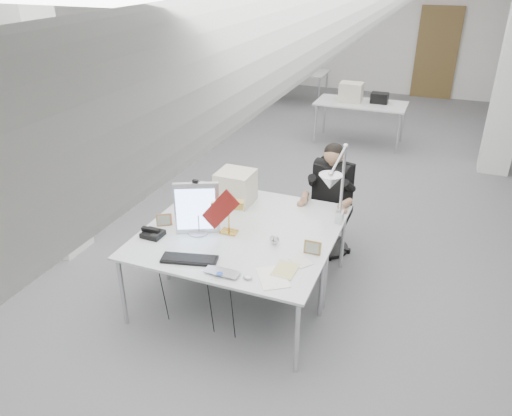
{
  "coord_description": "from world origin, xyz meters",
  "views": [
    {
      "loc": [
        1.67,
        -5.92,
        3.14
      ],
      "look_at": [
        0.13,
        -2.0,
        0.99
      ],
      "focal_mm": 35.0,
      "sensor_mm": 36.0,
      "label": 1
    }
  ],
  "objects_px": {
    "office_chair": "(331,208)",
    "monitor": "(197,208)",
    "bankers_lamp": "(229,217)",
    "beige_monitor": "(236,187)",
    "architect_lamp": "(337,189)",
    "seated_person": "(332,182)",
    "desk_main": "(222,254)",
    "desk_phone": "(153,234)",
    "laptop": "(220,275)"
  },
  "relations": [
    {
      "from": "laptop",
      "to": "architect_lamp",
      "type": "xyz_separation_m",
      "value": [
        0.71,
        1.04,
        0.47
      ]
    },
    {
      "from": "desk_main",
      "to": "bankers_lamp",
      "type": "distance_m",
      "value": 0.41
    },
    {
      "from": "bankers_lamp",
      "to": "architect_lamp",
      "type": "xyz_separation_m",
      "value": [
        0.94,
        0.34,
        0.3
      ]
    },
    {
      "from": "seated_person",
      "to": "beige_monitor",
      "type": "distance_m",
      "value": 1.07
    },
    {
      "from": "bankers_lamp",
      "to": "architect_lamp",
      "type": "bearing_deg",
      "value": -0.6
    },
    {
      "from": "desk_phone",
      "to": "architect_lamp",
      "type": "xyz_separation_m",
      "value": [
        1.58,
        0.67,
        0.45
      ]
    },
    {
      "from": "desk_phone",
      "to": "architect_lamp",
      "type": "relative_size",
      "value": 0.2
    },
    {
      "from": "desk_phone",
      "to": "architect_lamp",
      "type": "bearing_deg",
      "value": 24.49
    },
    {
      "from": "monitor",
      "to": "laptop",
      "type": "distance_m",
      "value": 0.82
    },
    {
      "from": "desk_main",
      "to": "office_chair",
      "type": "xyz_separation_m",
      "value": [
        0.61,
        1.61,
        -0.19
      ]
    },
    {
      "from": "beige_monitor",
      "to": "architect_lamp",
      "type": "distance_m",
      "value": 1.22
    },
    {
      "from": "seated_person",
      "to": "beige_monitor",
      "type": "bearing_deg",
      "value": -130.11
    },
    {
      "from": "bankers_lamp",
      "to": "architect_lamp",
      "type": "distance_m",
      "value": 1.04
    },
    {
      "from": "desk_main",
      "to": "architect_lamp",
      "type": "bearing_deg",
      "value": 39.12
    },
    {
      "from": "monitor",
      "to": "laptop",
      "type": "height_order",
      "value": "monitor"
    },
    {
      "from": "desk_main",
      "to": "desk_phone",
      "type": "distance_m",
      "value": 0.73
    },
    {
      "from": "office_chair",
      "to": "laptop",
      "type": "distance_m",
      "value": 2.02
    },
    {
      "from": "desk_phone",
      "to": "beige_monitor",
      "type": "distance_m",
      "value": 1.07
    },
    {
      "from": "office_chair",
      "to": "monitor",
      "type": "distance_m",
      "value": 1.74
    },
    {
      "from": "monitor",
      "to": "laptop",
      "type": "xyz_separation_m",
      "value": [
        0.5,
        -0.59,
        -0.25
      ]
    },
    {
      "from": "monitor",
      "to": "bankers_lamp",
      "type": "relative_size",
      "value": 1.5
    },
    {
      "from": "desk_main",
      "to": "desk_phone",
      "type": "bearing_deg",
      "value": 177.98
    },
    {
      "from": "seated_person",
      "to": "monitor",
      "type": "height_order",
      "value": "seated_person"
    },
    {
      "from": "seated_person",
      "to": "monitor",
      "type": "bearing_deg",
      "value": -109.11
    },
    {
      "from": "desk_main",
      "to": "laptop",
      "type": "height_order",
      "value": "laptop"
    },
    {
      "from": "desk_main",
      "to": "desk_phone",
      "type": "height_order",
      "value": "desk_phone"
    },
    {
      "from": "seated_person",
      "to": "laptop",
      "type": "xyz_separation_m",
      "value": [
        -0.47,
        -1.91,
        -0.13
      ]
    },
    {
      "from": "desk_main",
      "to": "desk_phone",
      "type": "relative_size",
      "value": 9.52
    },
    {
      "from": "desk_phone",
      "to": "architect_lamp",
      "type": "distance_m",
      "value": 1.77
    },
    {
      "from": "desk_main",
      "to": "bankers_lamp",
      "type": "relative_size",
      "value": 5.2
    },
    {
      "from": "bankers_lamp",
      "to": "monitor",
      "type": "bearing_deg",
      "value": -179.2
    },
    {
      "from": "office_chair",
      "to": "desk_phone",
      "type": "relative_size",
      "value": 5.88
    },
    {
      "from": "bankers_lamp",
      "to": "beige_monitor",
      "type": "relative_size",
      "value": 0.94
    },
    {
      "from": "beige_monitor",
      "to": "desk_phone",
      "type": "bearing_deg",
      "value": -113.88
    },
    {
      "from": "office_chair",
      "to": "laptop",
      "type": "bearing_deg",
      "value": -86.09
    },
    {
      "from": "office_chair",
      "to": "beige_monitor",
      "type": "distance_m",
      "value": 1.16
    },
    {
      "from": "office_chair",
      "to": "seated_person",
      "type": "height_order",
      "value": "seated_person"
    },
    {
      "from": "monitor",
      "to": "desk_phone",
      "type": "bearing_deg",
      "value": -173.88
    },
    {
      "from": "beige_monitor",
      "to": "laptop",
      "type": "bearing_deg",
      "value": -71.35
    },
    {
      "from": "office_chair",
      "to": "laptop",
      "type": "xyz_separation_m",
      "value": [
        -0.47,
        -1.96,
        0.21
      ]
    },
    {
      "from": "monitor",
      "to": "bankers_lamp",
      "type": "xyz_separation_m",
      "value": [
        0.28,
        0.11,
        -0.09
      ]
    },
    {
      "from": "desk_main",
      "to": "beige_monitor",
      "type": "xyz_separation_m",
      "value": [
        -0.29,
        0.99,
        0.19
      ]
    },
    {
      "from": "office_chair",
      "to": "monitor",
      "type": "height_order",
      "value": "monitor"
    },
    {
      "from": "architect_lamp",
      "to": "office_chair",
      "type": "bearing_deg",
      "value": 81.12
    },
    {
      "from": "beige_monitor",
      "to": "desk_main",
      "type": "bearing_deg",
      "value": -72.9
    },
    {
      "from": "office_chair",
      "to": "seated_person",
      "type": "bearing_deg",
      "value": -72.55
    },
    {
      "from": "seated_person",
      "to": "bankers_lamp",
      "type": "height_order",
      "value": "seated_person"
    },
    {
      "from": "bankers_lamp",
      "to": "beige_monitor",
      "type": "height_order",
      "value": "beige_monitor"
    },
    {
      "from": "bankers_lamp",
      "to": "beige_monitor",
      "type": "bearing_deg",
      "value": 87.47
    },
    {
      "from": "bankers_lamp",
      "to": "architect_lamp",
      "type": "relative_size",
      "value": 0.36
    }
  ]
}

